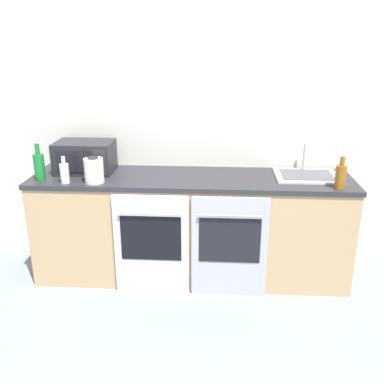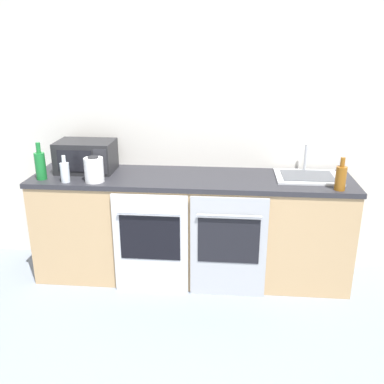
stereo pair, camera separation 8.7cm
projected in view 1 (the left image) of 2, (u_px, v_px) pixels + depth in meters
name	position (u px, v px, depth m)	size (l,w,h in m)	color
wall_back	(194.00, 123.00, 3.75)	(10.00, 0.06, 2.60)	silver
counter_back	(191.00, 227.00, 3.72)	(2.67, 0.64, 0.91)	tan
oven_left	(151.00, 244.00, 3.44)	(0.61, 0.06, 0.86)	silver
oven_right	(229.00, 247.00, 3.40)	(0.61, 0.06, 0.86)	#A8AAAF
microwave	(85.00, 157.00, 3.65)	(0.48, 0.33, 0.26)	#232326
bottle_green	(39.00, 166.00, 3.43)	(0.09, 0.09, 0.30)	#19722D
bottle_clear	(65.00, 173.00, 3.38)	(0.07, 0.07, 0.22)	silver
bottle_amber	(341.00, 176.00, 3.24)	(0.08, 0.08, 0.25)	#8C5114
kettle	(94.00, 170.00, 3.39)	(0.15, 0.15, 0.21)	white
sink	(307.00, 175.00, 3.56)	(0.52, 0.42, 0.24)	#B7BABF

